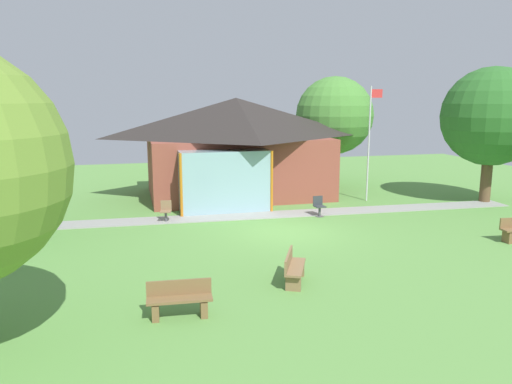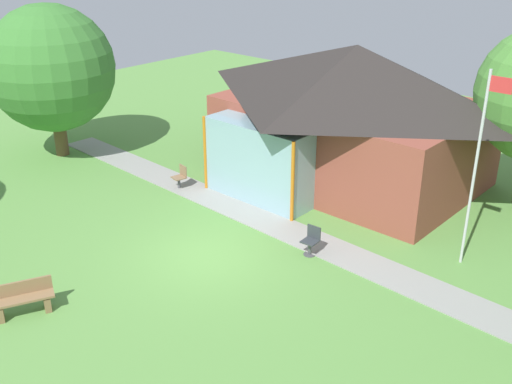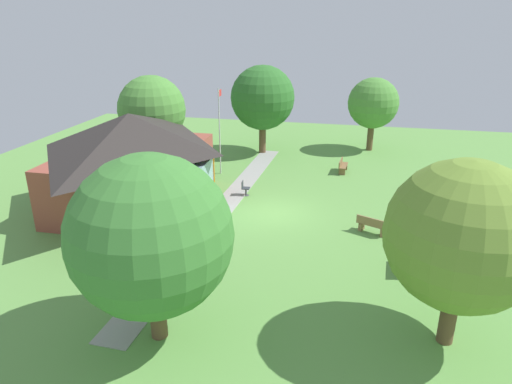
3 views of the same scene
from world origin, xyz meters
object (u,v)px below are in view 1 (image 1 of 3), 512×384
(tree_behind_pavilion_right, at_px, (334,116))
(patio_chair_west, at_px, (166,212))
(pavilion, at_px, (236,145))
(bench_front_left, at_px, (180,300))
(tree_east_hedge, at_px, (492,117))
(flagpole, at_px, (370,139))
(patio_chair_lawn_spare, at_px, (319,207))
(bench_front_center, at_px, (294,269))

(tree_behind_pavilion_right, bearing_deg, patio_chair_west, -147.45)
(tree_behind_pavilion_right, bearing_deg, pavilion, -164.99)
(bench_front_left, bearing_deg, tree_east_hedge, -145.63)
(pavilion, distance_m, flagpole, 6.69)
(flagpole, distance_m, patio_chair_lawn_spare, 5.05)
(flagpole, xyz_separation_m, tree_east_hedge, (5.43, -1.67, 1.05))
(bench_front_center, relative_size, tree_behind_pavilion_right, 0.25)
(patio_chair_lawn_spare, bearing_deg, bench_front_left, 47.02)
(patio_chair_west, bearing_deg, flagpole, -158.47)
(pavilion, height_order, tree_behind_pavilion_right, tree_behind_pavilion_right)
(flagpole, distance_m, bench_front_left, 15.25)
(flagpole, height_order, patio_chair_lawn_spare, flagpole)
(patio_chair_lawn_spare, distance_m, tree_behind_pavilion_right, 8.71)
(patio_chair_lawn_spare, distance_m, patio_chair_west, 6.46)
(patio_chair_lawn_spare, relative_size, tree_east_hedge, 0.13)
(patio_chair_lawn_spare, bearing_deg, tree_east_hedge, -179.19)
(patio_chair_west, bearing_deg, pavilion, -118.51)
(pavilion, distance_m, tree_east_hedge, 12.40)
(pavilion, xyz_separation_m, bench_front_left, (-4.30, -13.91, -2.20))
(bench_front_center, relative_size, patio_chair_west, 1.80)
(bench_front_center, xyz_separation_m, patio_chair_west, (-2.89, 7.76, 0.01))
(patio_chair_west, bearing_deg, bench_front_left, 99.04)
(pavilion, relative_size, flagpole, 1.77)
(bench_front_center, height_order, tree_behind_pavilion_right, tree_behind_pavilion_right)
(bench_front_center, bearing_deg, flagpole, 167.99)
(flagpole, height_order, bench_front_left, flagpole)
(tree_east_hedge, distance_m, tree_behind_pavilion_right, 8.22)
(pavilion, xyz_separation_m, tree_behind_pavilion_right, (6.08, 1.63, 1.39))
(bench_front_left, relative_size, tree_east_hedge, 0.24)
(pavilion, bearing_deg, tree_behind_pavilion_right, 15.01)
(tree_east_hedge, xyz_separation_m, tree_behind_pavilion_right, (-5.32, 6.26, -0.12))
(pavilion, xyz_separation_m, patio_chair_lawn_spare, (2.46, -5.44, -2.19))
(patio_chair_west, bearing_deg, tree_east_hedge, -168.28)
(patio_chair_lawn_spare, relative_size, patio_chair_west, 1.00)
(patio_chair_west, bearing_deg, bench_front_center, 121.60)
(pavilion, height_order, tree_east_hedge, tree_east_hedge)
(patio_chair_lawn_spare, xyz_separation_m, patio_chair_west, (-6.43, 0.66, 0.00))
(tree_east_hedge, bearing_deg, flagpole, 162.92)
(bench_front_center, bearing_deg, tree_behind_pavilion_right, 177.54)
(bench_front_center, relative_size, patio_chair_lawn_spare, 1.80)
(patio_chair_lawn_spare, bearing_deg, patio_chair_west, -10.24)
(bench_front_left, distance_m, tree_behind_pavilion_right, 19.03)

